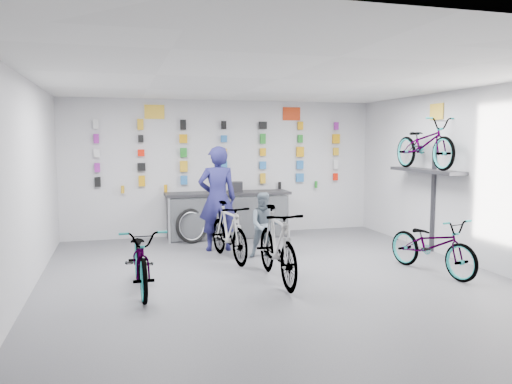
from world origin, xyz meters
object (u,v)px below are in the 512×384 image
object	(u,v)px
bike_right	(432,245)
clerk	(217,199)
customer	(265,225)
counter	(228,215)
bike_service	(229,231)
bike_center	(277,245)
bike_left	(141,258)

from	to	relation	value
bike_right	clerk	distance (m)	3.96
customer	counter	bearing A→B (deg)	105.82
counter	bike_right	xyz separation A→B (m)	(2.53, -3.71, -0.03)
bike_service	customer	size ratio (longest dim) A/B	1.44
bike_center	bike_service	distance (m)	1.57
counter	customer	world-z (taller)	customer
counter	customer	bearing A→B (deg)	-82.93
counter	bike_right	size ratio (longest dim) A/B	1.55
bike_center	bike_right	distance (m)	2.55
bike_center	bike_service	xyz separation A→B (m)	(-0.41, 1.52, -0.05)
counter	bike_right	bearing A→B (deg)	-55.75
bike_left	bike_service	xyz separation A→B (m)	(1.58, 1.45, 0.05)
counter	bike_center	xyz separation A→B (m)	(-0.02, -3.52, 0.08)
bike_service	bike_left	bearing A→B (deg)	-145.71
counter	clerk	xyz separation A→B (m)	(-0.46, -1.18, 0.52)
counter	bike_service	world-z (taller)	bike_service
customer	bike_service	bearing A→B (deg)	-170.11
bike_service	customer	world-z (taller)	customer
counter	clerk	size ratio (longest dim) A/B	1.34
bike_left	clerk	xyz separation A→B (m)	(1.54, 2.27, 0.54)
bike_left	clerk	bearing A→B (deg)	54.04
counter	clerk	world-z (taller)	clerk
bike_center	customer	xyz separation A→B (m)	(0.26, 1.53, 0.03)
bike_left	bike_center	distance (m)	1.99
counter	clerk	distance (m)	1.37
counter	bike_left	world-z (taller)	counter
clerk	counter	bearing A→B (deg)	-107.64
bike_center	counter	bearing A→B (deg)	91.12
customer	bike_left	bearing A→B (deg)	-138.20
bike_left	clerk	world-z (taller)	clerk
counter	bike_right	world-z (taller)	counter
customer	clerk	bearing A→B (deg)	140.16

